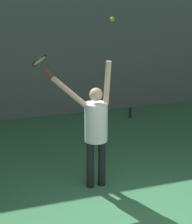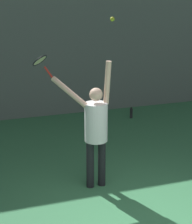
{
  "view_description": "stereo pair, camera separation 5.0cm",
  "coord_description": "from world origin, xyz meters",
  "px_view_note": "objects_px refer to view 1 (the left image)",
  "views": [
    {
      "loc": [
        -2.38,
        -4.16,
        3.29
      ],
      "look_at": [
        -0.24,
        1.83,
        1.34
      ],
      "focal_mm": 65.0,
      "sensor_mm": 36.0,
      "label": 1
    },
    {
      "loc": [
        -2.33,
        -4.17,
        3.29
      ],
      "look_at": [
        -0.24,
        1.83,
        1.34
      ],
      "focal_mm": 65.0,
      "sensor_mm": 36.0,
      "label": 2
    }
  ],
  "objects_px": {
    "tennis_ball": "(112,19)",
    "water_bottle": "(130,113)",
    "tennis_player": "(95,126)",
    "tennis_racket": "(41,62)"
  },
  "relations": [
    {
      "from": "tennis_ball",
      "to": "water_bottle",
      "type": "height_order",
      "value": "tennis_ball"
    },
    {
      "from": "tennis_player",
      "to": "tennis_ball",
      "type": "xyz_separation_m",
      "value": [
        0.25,
        -0.07,
        1.73
      ]
    },
    {
      "from": "tennis_ball",
      "to": "water_bottle",
      "type": "relative_size",
      "value": 0.24
    },
    {
      "from": "tennis_player",
      "to": "water_bottle",
      "type": "height_order",
      "value": "tennis_player"
    },
    {
      "from": "tennis_player",
      "to": "tennis_ball",
      "type": "bearing_deg",
      "value": -16.43
    },
    {
      "from": "tennis_player",
      "to": "tennis_racket",
      "type": "bearing_deg",
      "value": 145.78
    },
    {
      "from": "tennis_player",
      "to": "tennis_racket",
      "type": "relative_size",
      "value": 5.66
    },
    {
      "from": "tennis_racket",
      "to": "water_bottle",
      "type": "xyz_separation_m",
      "value": [
        2.92,
        2.79,
        -2.0
      ]
    },
    {
      "from": "tennis_player",
      "to": "water_bottle",
      "type": "relative_size",
      "value": 7.47
    },
    {
      "from": "tennis_racket",
      "to": "tennis_ball",
      "type": "bearing_deg",
      "value": -30.37
    }
  ]
}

